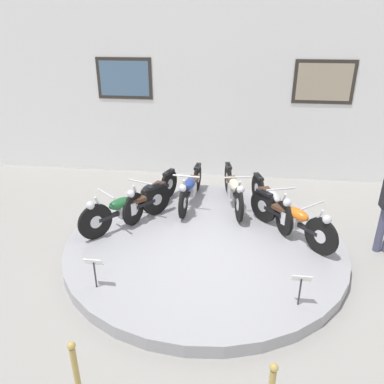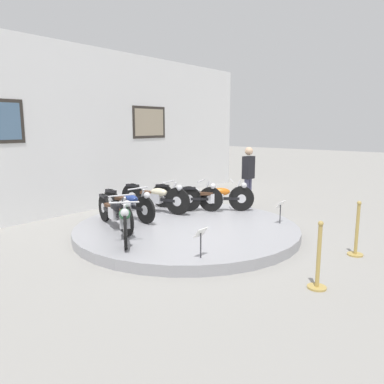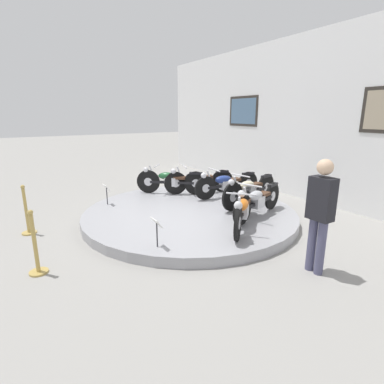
{
  "view_description": "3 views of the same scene",
  "coord_description": "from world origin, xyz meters",
  "px_view_note": "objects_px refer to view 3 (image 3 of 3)",
  "views": [
    {
      "loc": [
        0.52,
        -5.7,
        3.71
      ],
      "look_at": [
        -0.27,
        0.29,
        0.98
      ],
      "focal_mm": 35.0,
      "sensor_mm": 36.0,
      "label": 1
    },
    {
      "loc": [
        -6.08,
        -5.18,
        2.37
      ],
      "look_at": [
        0.22,
        0.04,
        0.9
      ],
      "focal_mm": 35.0,
      "sensor_mm": 36.0,
      "label": 2
    },
    {
      "loc": [
        5.7,
        -3.48,
        2.39
      ],
      "look_at": [
        0.08,
        0.01,
        0.64
      ],
      "focal_mm": 28.0,
      "sensor_mm": 36.0,
      "label": 3
    }
  ],
  "objects_px": {
    "motorcycle_silver": "(257,200)",
    "motorcycle_orange": "(243,209)",
    "motorcycle_black": "(198,180)",
    "visitor_standing": "(320,210)",
    "stanchion_post_left_of_entry": "(27,218)",
    "motorcycle_cream": "(249,189)",
    "info_placard_front_centre": "(157,226)",
    "stanchion_post_right_of_entry": "(36,252)",
    "motorcycle_blue": "(226,183)",
    "info_placard_front_left": "(107,190)",
    "motorcycle_green": "(170,180)"
  },
  "relations": [
    {
      "from": "info_placard_front_left",
      "to": "stanchion_post_left_of_entry",
      "type": "bearing_deg",
      "value": -74.03
    },
    {
      "from": "info_placard_front_centre",
      "to": "motorcycle_orange",
      "type": "bearing_deg",
      "value": 87.52
    },
    {
      "from": "motorcycle_blue",
      "to": "stanchion_post_right_of_entry",
      "type": "xyz_separation_m",
      "value": [
        1.37,
        -4.71,
        -0.24
      ]
    },
    {
      "from": "motorcycle_silver",
      "to": "stanchion_post_right_of_entry",
      "type": "distance_m",
      "value": 4.3
    },
    {
      "from": "visitor_standing",
      "to": "motorcycle_black",
      "type": "bearing_deg",
      "value": 171.6
    },
    {
      "from": "stanchion_post_left_of_entry",
      "to": "visitor_standing",
      "type": "bearing_deg",
      "value": 41.99
    },
    {
      "from": "motorcycle_silver",
      "to": "stanchion_post_right_of_entry",
      "type": "relative_size",
      "value": 1.85
    },
    {
      "from": "motorcycle_green",
      "to": "info_placard_front_centre",
      "type": "height_order",
      "value": "motorcycle_green"
    },
    {
      "from": "motorcycle_cream",
      "to": "stanchion_post_right_of_entry",
      "type": "xyz_separation_m",
      "value": [
        0.47,
        -4.71,
        -0.26
      ]
    },
    {
      "from": "motorcycle_cream",
      "to": "info_placard_front_centre",
      "type": "distance_m",
      "value": 3.09
    },
    {
      "from": "info_placard_front_left",
      "to": "stanchion_post_right_of_entry",
      "type": "relative_size",
      "value": 0.5
    },
    {
      "from": "motorcycle_cream",
      "to": "motorcycle_blue",
      "type": "bearing_deg",
      "value": -179.74
    },
    {
      "from": "motorcycle_blue",
      "to": "motorcycle_silver",
      "type": "xyz_separation_m",
      "value": [
        1.63,
        -0.43,
        0.0
      ]
    },
    {
      "from": "motorcycle_orange",
      "to": "stanchion_post_left_of_entry",
      "type": "height_order",
      "value": "stanchion_post_left_of_entry"
    },
    {
      "from": "motorcycle_blue",
      "to": "info_placard_front_centre",
      "type": "height_order",
      "value": "motorcycle_blue"
    },
    {
      "from": "motorcycle_blue",
      "to": "stanchion_post_right_of_entry",
      "type": "relative_size",
      "value": 1.92
    },
    {
      "from": "motorcycle_green",
      "to": "motorcycle_orange",
      "type": "relative_size",
      "value": 1.02
    },
    {
      "from": "motorcycle_silver",
      "to": "motorcycle_black",
      "type": "bearing_deg",
      "value": 180.0
    },
    {
      "from": "visitor_standing",
      "to": "stanchion_post_left_of_entry",
      "type": "height_order",
      "value": "visitor_standing"
    },
    {
      "from": "motorcycle_cream",
      "to": "info_placard_front_centre",
      "type": "bearing_deg",
      "value": -71.48
    },
    {
      "from": "motorcycle_orange",
      "to": "visitor_standing",
      "type": "relative_size",
      "value": 0.87
    },
    {
      "from": "visitor_standing",
      "to": "stanchion_post_right_of_entry",
      "type": "xyz_separation_m",
      "value": [
        -2.2,
        -3.65,
        -0.66
      ]
    },
    {
      "from": "motorcycle_silver",
      "to": "motorcycle_orange",
      "type": "bearing_deg",
      "value": -64.87
    },
    {
      "from": "motorcycle_orange",
      "to": "stanchion_post_right_of_entry",
      "type": "xyz_separation_m",
      "value": [
        -0.59,
        -3.59,
        -0.25
      ]
    },
    {
      "from": "info_placard_front_left",
      "to": "visitor_standing",
      "type": "bearing_deg",
      "value": 22.26
    },
    {
      "from": "info_placard_front_centre",
      "to": "stanchion_post_right_of_entry",
      "type": "height_order",
      "value": "stanchion_post_right_of_entry"
    },
    {
      "from": "motorcycle_black",
      "to": "motorcycle_silver",
      "type": "xyz_separation_m",
      "value": [
        2.37,
        -0.0,
        -0.0
      ]
    },
    {
      "from": "motorcycle_orange",
      "to": "info_placard_front_centre",
      "type": "xyz_separation_m",
      "value": [
        -0.08,
        -1.81,
        -0.02
      ]
    },
    {
      "from": "info_placard_front_centre",
      "to": "motorcycle_black",
      "type": "bearing_deg",
      "value": 136.28
    },
    {
      "from": "motorcycle_blue",
      "to": "motorcycle_orange",
      "type": "height_order",
      "value": "motorcycle_orange"
    },
    {
      "from": "motorcycle_black",
      "to": "info_placard_front_centre",
      "type": "distance_m",
      "value": 3.62
    },
    {
      "from": "info_placard_front_centre",
      "to": "visitor_standing",
      "type": "bearing_deg",
      "value": 47.76
    },
    {
      "from": "motorcycle_silver",
      "to": "motorcycle_orange",
      "type": "relative_size",
      "value": 1.23
    },
    {
      "from": "motorcycle_green",
      "to": "motorcycle_silver",
      "type": "height_order",
      "value": "motorcycle_green"
    },
    {
      "from": "motorcycle_silver",
      "to": "visitor_standing",
      "type": "height_order",
      "value": "visitor_standing"
    },
    {
      "from": "info_placard_front_left",
      "to": "stanchion_post_right_of_entry",
      "type": "distance_m",
      "value": 2.96
    },
    {
      "from": "motorcycle_black",
      "to": "visitor_standing",
      "type": "xyz_separation_m",
      "value": [
        4.31,
        -0.64,
        0.42
      ]
    },
    {
      "from": "stanchion_post_right_of_entry",
      "to": "motorcycle_orange",
      "type": "bearing_deg",
      "value": 80.7
    },
    {
      "from": "motorcycle_cream",
      "to": "visitor_standing",
      "type": "xyz_separation_m",
      "value": [
        2.68,
        -1.07,
        0.4
      ]
    },
    {
      "from": "motorcycle_black",
      "to": "motorcycle_cream",
      "type": "bearing_deg",
      "value": 14.72
    },
    {
      "from": "info_placard_front_centre",
      "to": "motorcycle_green",
      "type": "bearing_deg",
      "value": 148.45
    },
    {
      "from": "info_placard_front_left",
      "to": "info_placard_front_centre",
      "type": "distance_m",
      "value": 2.87
    },
    {
      "from": "motorcycle_silver",
      "to": "motorcycle_blue",
      "type": "bearing_deg",
      "value": 165.38
    },
    {
      "from": "motorcycle_green",
      "to": "stanchion_post_right_of_entry",
      "type": "height_order",
      "value": "stanchion_post_right_of_entry"
    },
    {
      "from": "motorcycle_black",
      "to": "motorcycle_blue",
      "type": "height_order",
      "value": "motorcycle_black"
    },
    {
      "from": "info_placard_front_centre",
      "to": "stanchion_post_left_of_entry",
      "type": "distance_m",
      "value": 2.96
    },
    {
      "from": "motorcycle_cream",
      "to": "stanchion_post_left_of_entry",
      "type": "distance_m",
      "value": 4.92
    },
    {
      "from": "motorcycle_cream",
      "to": "info_placard_front_left",
      "type": "relative_size",
      "value": 3.9
    },
    {
      "from": "visitor_standing",
      "to": "stanchion_post_right_of_entry",
      "type": "relative_size",
      "value": 1.72
    },
    {
      "from": "motorcycle_black",
      "to": "motorcycle_blue",
      "type": "distance_m",
      "value": 0.85
    }
  ]
}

